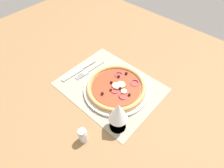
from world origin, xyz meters
The scene contains 8 objects.
ground_plane centered at (0.00, 0.00, -1.20)cm, with size 190.00×140.00×2.40cm, color olive.
placemat centered at (0.00, 0.00, 0.20)cm, with size 44.01×34.85×0.40cm, color gray.
plate centered at (-3.53, 0.14, 0.99)cm, with size 28.98×28.98×1.17cm, color white.
pizza centered at (-3.58, 0.09, 2.65)cm, with size 26.57×26.57×2.64cm.
fork centered at (14.38, -0.22, 0.62)cm, with size 2.86×18.06×0.44cm.
knife centered at (18.11, 3.10, 0.65)cm, with size 3.29×20.07×0.62cm.
wine_glass centered at (-15.76, 13.01, 10.05)cm, with size 7.20×7.20×14.90cm.
pepper_shaker centered at (-9.94, 25.36, 3.25)cm, with size 3.20×3.20×6.70cm.
Camera 1 is at (-36.80, 39.63, 64.81)cm, focal length 29.40 mm.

